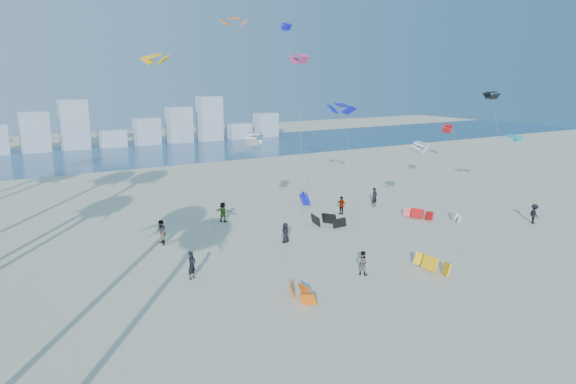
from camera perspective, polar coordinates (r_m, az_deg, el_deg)
ground at (r=25.71m, az=13.86°, el=-17.21°), size 220.00×220.00×0.00m
ocean at (r=89.74m, az=-20.98°, el=3.41°), size 220.00×220.00×0.00m
kitesurfer_near at (r=34.62m, az=-10.04°, el=-7.55°), size 0.78×0.71×1.78m
kitesurfer_mid at (r=35.12m, az=7.81°, el=-7.36°), size 0.88×0.95×1.57m
kitesurfers_far at (r=45.81m, az=2.98°, el=-2.49°), size 29.84×15.97×1.86m
grounded_kites at (r=44.19m, az=8.19°, el=-3.71°), size 21.73×23.34×1.00m
flying_kites at (r=50.66m, az=5.29°, el=11.01°), size 36.80×31.41×18.54m
distant_skyline at (r=98.97m, az=-22.92°, el=5.81°), size 85.00×3.00×8.40m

